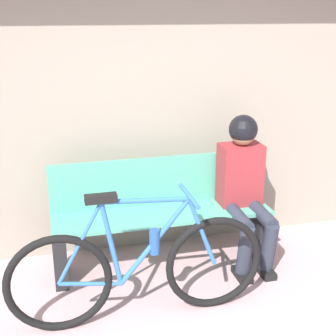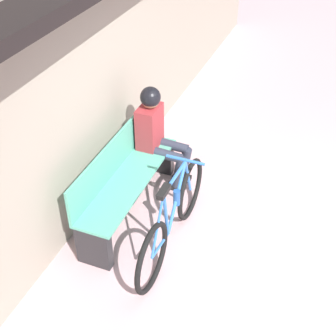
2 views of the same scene
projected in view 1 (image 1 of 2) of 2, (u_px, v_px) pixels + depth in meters
The scene contains 4 objects.
storefront_wall at pixel (170, 54), 3.80m from camera, with size 12.00×0.56×3.20m.
park_bench_near at pixel (161, 216), 3.78m from camera, with size 1.74×0.42×0.88m.
bicycle at pixel (140, 269), 3.10m from camera, with size 1.74×0.40×0.93m.
person_seated at pixel (244, 180), 3.74m from camera, with size 0.34×0.60×1.23m.
Camera 1 is at (-0.98, -1.49, 2.01)m, focal length 50.00 mm.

